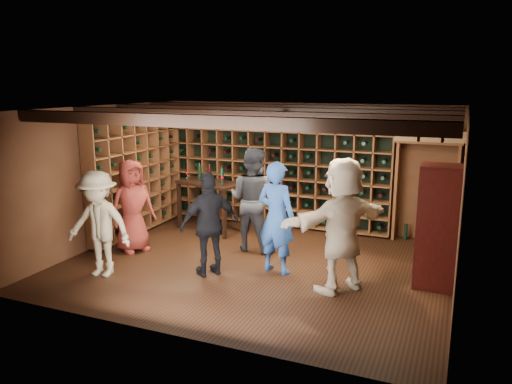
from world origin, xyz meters
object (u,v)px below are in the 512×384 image
at_px(display_cabinet, 437,229).
at_px(guest_beige, 342,225).
at_px(tasting_table, 210,188).
at_px(man_blue_shirt, 276,218).
at_px(man_grey_suit, 253,200).
at_px(guest_woman_black, 210,224).
at_px(guest_red_floral, 132,206).
at_px(guest_khaki, 99,224).

xyz_separation_m(display_cabinet, guest_beige, (-1.21, -0.64, 0.10)).
distance_m(guest_beige, tasting_table, 3.62).
xyz_separation_m(man_blue_shirt, man_grey_suit, (-0.75, 0.84, 0.03)).
height_order(man_blue_shirt, tasting_table, man_blue_shirt).
height_order(man_grey_suit, tasting_table, man_grey_suit).
height_order(display_cabinet, guest_woman_black, display_cabinet).
relative_size(guest_red_floral, guest_khaki, 1.00).
distance_m(display_cabinet, man_blue_shirt, 2.32).
bearing_deg(man_grey_suit, tasting_table, -26.66).
relative_size(guest_red_floral, guest_beige, 0.84).
distance_m(man_blue_shirt, guest_red_floral, 2.64).
xyz_separation_m(display_cabinet, guest_woman_black, (-3.19, -0.83, -0.06)).
bearing_deg(man_blue_shirt, guest_khaki, 37.33).
xyz_separation_m(man_blue_shirt, guest_beige, (1.08, -0.30, 0.08)).
relative_size(man_grey_suit, guest_khaki, 1.12).
bearing_deg(man_grey_suit, guest_woman_black, 89.13).
bearing_deg(display_cabinet, man_blue_shirt, -171.47).
height_order(guest_khaki, guest_beige, guest_beige).
relative_size(guest_woman_black, tasting_table, 1.11).
distance_m(man_blue_shirt, guest_khaki, 2.68).
distance_m(guest_woman_black, guest_beige, 1.99).
distance_m(guest_red_floral, guest_woman_black, 1.82).
bearing_deg(guest_beige, tasting_table, -83.51).
height_order(guest_beige, tasting_table, guest_beige).
xyz_separation_m(display_cabinet, guest_red_floral, (-4.94, -0.36, -0.05)).
distance_m(guest_red_floral, tasting_table, 1.75).
height_order(guest_woman_black, tasting_table, guest_woman_black).
distance_m(guest_khaki, guest_beige, 3.61).
bearing_deg(guest_woman_black, guest_red_floral, -64.16).
bearing_deg(man_grey_suit, guest_khaki, 55.10).
bearing_deg(man_grey_suit, display_cabinet, 175.71).
distance_m(man_blue_shirt, guest_beige, 1.13).
distance_m(man_grey_suit, guest_khaki, 2.61).
bearing_deg(man_blue_shirt, guest_beige, 176.36).
relative_size(guest_khaki, tasting_table, 1.13).
distance_m(display_cabinet, guest_beige, 1.38).
relative_size(guest_red_floral, guest_woman_black, 1.01).
bearing_deg(guest_khaki, man_grey_suit, 43.93).
height_order(guest_red_floral, guest_woman_black, guest_red_floral).
bearing_deg(guest_red_floral, guest_beige, -67.34).
height_order(guest_red_floral, tasting_table, guest_red_floral).
bearing_deg(man_blue_shirt, guest_red_floral, 12.22).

